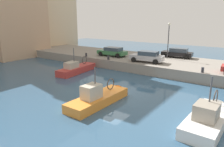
{
  "coord_description": "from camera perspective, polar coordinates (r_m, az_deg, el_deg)",
  "views": [
    {
      "loc": [
        -15.07,
        -10.77,
        6.54
      ],
      "look_at": [
        1.64,
        1.28,
        1.2
      ],
      "focal_mm": 33.97,
      "sensor_mm": 36.0,
      "label": 1
    }
  ],
  "objects": [
    {
      "name": "water_surface",
      "position": [
        19.64,
        0.23,
        -4.92
      ],
      "size": [
        80.0,
        80.0,
        0.0
      ],
      "primitive_type": "plane",
      "color": "#335675",
      "rests_on": "ground"
    },
    {
      "name": "quay_wall",
      "position": [
        29.27,
        13.45,
        2.42
      ],
      "size": [
        9.0,
        56.0,
        1.2
      ],
      "primitive_type": "cube",
      "color": "gray",
      "rests_on": "ground"
    },
    {
      "name": "fishing_boat_red",
      "position": [
        27.13,
        -9.07,
        0.65
      ],
      "size": [
        6.95,
        2.4,
        3.92
      ],
      "color": "#BC3833",
      "rests_on": "ground"
    },
    {
      "name": "fishing_boat_white",
      "position": [
        15.27,
        24.6,
        -11.69
      ],
      "size": [
        6.51,
        2.34,
        4.16
      ],
      "color": "white",
      "rests_on": "ground"
    },
    {
      "name": "fishing_boat_orange",
      "position": [
        17.18,
        -3.01,
        -7.37
      ],
      "size": [
        6.68,
        2.06,
        3.85
      ],
      "color": "orange",
      "rests_on": "ground"
    },
    {
      "name": "parked_car_black",
      "position": [
        31.52,
        17.21,
        5.39
      ],
      "size": [
        2.2,
        4.34,
        1.33
      ],
      "color": "black",
      "rests_on": "quay_wall"
    },
    {
      "name": "parked_car_green",
      "position": [
        31.21,
        0.12,
        5.95
      ],
      "size": [
        2.08,
        4.42,
        1.31
      ],
      "color": "#387547",
      "rests_on": "quay_wall"
    },
    {
      "name": "parked_car_silver",
      "position": [
        27.16,
        9.46,
        4.55
      ],
      "size": [
        2.27,
        4.35,
        1.41
      ],
      "color": "#B7B7BC",
      "rests_on": "quay_wall"
    },
    {
      "name": "mooring_bollard_south",
      "position": [
        23.47,
        23.2,
        0.88
      ],
      "size": [
        0.28,
        0.28,
        0.55
      ],
      "primitive_type": "cylinder",
      "color": "#2D2D33",
      "rests_on": "quay_wall"
    },
    {
      "name": "mooring_bollard_mid",
      "position": [
        28.45,
        -0.99,
        4.27
      ],
      "size": [
        0.28,
        0.28,
        0.55
      ],
      "primitive_type": "cylinder",
      "color": "#2D2D33",
      "rests_on": "quay_wall"
    },
    {
      "name": "mooring_bollard_north",
      "position": [
        30.97,
        -6.95,
        5.01
      ],
      "size": [
        0.28,
        0.28,
        0.55
      ],
      "primitive_type": "cylinder",
      "color": "#2D2D33",
      "rests_on": "quay_wall"
    },
    {
      "name": "quay_streetlamp",
      "position": [
        30.13,
        15.01,
        10.08
      ],
      "size": [
        0.36,
        0.36,
        4.83
      ],
      "color": "#38383D",
      "rests_on": "quay_wall"
    },
    {
      "name": "waterfront_building_east",
      "position": [
        48.28,
        -16.57,
        18.51
      ],
      "size": [
        9.48,
        6.9,
        20.69
      ],
      "color": "beige",
      "rests_on": "ground"
    }
  ]
}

